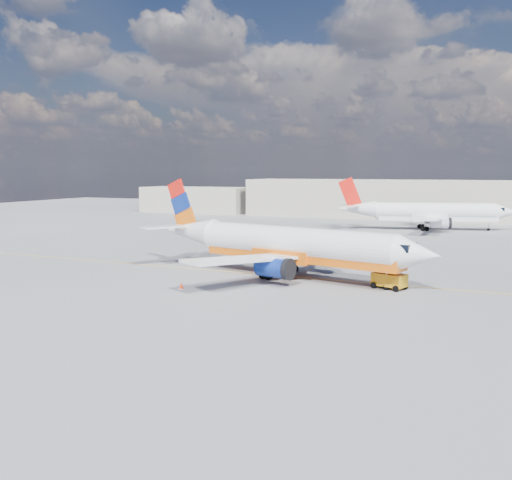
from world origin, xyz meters
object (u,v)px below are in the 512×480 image
at_px(second_jet, 429,212).
at_px(gse_tug, 388,278).
at_px(traffic_cone, 181,286).
at_px(main_jet, 287,245).

height_order(second_jet, gse_tug, second_jet).
bearing_deg(second_jet, traffic_cone, -117.53).
relative_size(main_jet, second_jet, 1.04).
distance_m(gse_tug, traffic_cone, 17.74).
bearing_deg(second_jet, gse_tug, -101.51).
distance_m(main_jet, second_jet, 50.10).
height_order(gse_tug, traffic_cone, gse_tug).
xyz_separation_m(main_jet, traffic_cone, (-6.20, -8.92, -2.79)).
distance_m(main_jet, traffic_cone, 11.22).
xyz_separation_m(second_jet, traffic_cone, (-12.81, -58.58, -2.68)).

